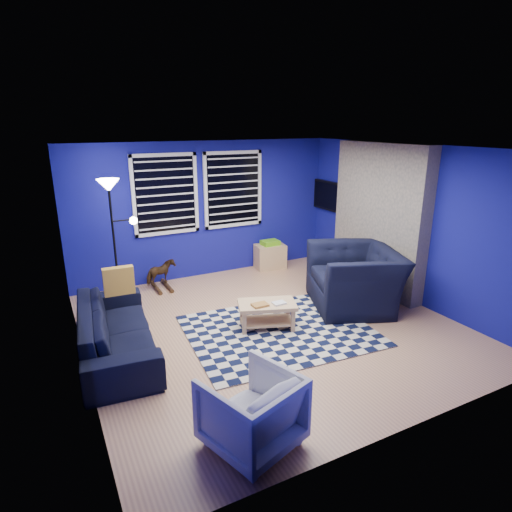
{
  "coord_description": "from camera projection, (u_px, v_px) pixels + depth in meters",
  "views": [
    {
      "loc": [
        -2.75,
        -4.88,
        2.82
      ],
      "look_at": [
        -0.08,
        0.3,
        0.99
      ],
      "focal_mm": 30.0,
      "sensor_mm": 36.0,
      "label": 1
    }
  ],
  "objects": [
    {
      "name": "armchair_big",
      "position": [
        355.0,
        278.0,
        6.73
      ],
      "size": [
        1.78,
        1.68,
        0.93
      ],
      "primitive_type": "imported",
      "rotation": [
        0.0,
        0.0,
        -1.94
      ],
      "color": "black",
      "rests_on": "floor"
    },
    {
      "name": "wall_left",
      "position": [
        74.0,
        270.0,
        4.72
      ],
      "size": [
        0.0,
        5.0,
        5.0
      ],
      "primitive_type": "plane",
      "rotation": [
        1.57,
        0.0,
        1.57
      ],
      "color": "navy",
      "rests_on": "floor"
    },
    {
      "name": "window_left",
      "position": [
        166.0,
        195.0,
        7.46
      ],
      "size": [
        1.17,
        0.06,
        1.42
      ],
      "color": "black",
      "rests_on": "wall_back"
    },
    {
      "name": "window_right",
      "position": [
        233.0,
        190.0,
        8.03
      ],
      "size": [
        1.17,
        0.06,
        1.42
      ],
      "color": "black",
      "rests_on": "wall_back"
    },
    {
      "name": "fireplace",
      "position": [
        378.0,
        221.0,
        7.28
      ],
      "size": [
        0.65,
        2.0,
        2.5
      ],
      "color": "gray",
      "rests_on": "floor"
    },
    {
      "name": "tv",
      "position": [
        330.0,
        196.0,
        8.53
      ],
      "size": [
        0.07,
        1.0,
        0.58
      ],
      "color": "black",
      "rests_on": "wall_right"
    },
    {
      "name": "floor_lamp",
      "position": [
        112.0,
        203.0,
        6.51
      ],
      "size": [
        0.54,
        0.34,
        2.0
      ],
      "color": "black",
      "rests_on": "floor"
    },
    {
      "name": "cabinet",
      "position": [
        270.0,
        256.0,
        8.56
      ],
      "size": [
        0.62,
        0.46,
        0.57
      ],
      "rotation": [
        0.0,
        0.0,
        -0.13
      ],
      "color": "tan",
      "rests_on": "floor"
    },
    {
      "name": "armchair_bent",
      "position": [
        251.0,
        411.0,
        3.81
      ],
      "size": [
        0.96,
        0.97,
        0.71
      ],
      "primitive_type": "imported",
      "rotation": [
        0.0,
        0.0,
        3.46
      ],
      "color": "gray",
      "rests_on": "floor"
    },
    {
      "name": "wall_back",
      "position": [
        206.0,
        210.0,
        7.93
      ],
      "size": [
        5.0,
        0.0,
        5.0
      ],
      "primitive_type": "plane",
      "rotation": [
        1.57,
        0.0,
        0.0
      ],
      "color": "navy",
      "rests_on": "floor"
    },
    {
      "name": "ceiling",
      "position": [
        273.0,
        148.0,
        5.43
      ],
      "size": [
        5.0,
        5.0,
        0.0
      ],
      "primitive_type": "plane",
      "rotation": [
        3.14,
        0.0,
        0.0
      ],
      "color": "white",
      "rests_on": "wall_back"
    },
    {
      "name": "rocking_horse",
      "position": [
        161.0,
        273.0,
        7.48
      ],
      "size": [
        0.41,
        0.57,
        0.44
      ],
      "primitive_type": "imported",
      "rotation": [
        0.0,
        0.0,
        1.94
      ],
      "color": "#492F17",
      "rests_on": "floor"
    },
    {
      "name": "throw_pillow",
      "position": [
        119.0,
        281.0,
        5.61
      ],
      "size": [
        0.4,
        0.14,
        0.37
      ],
      "primitive_type": "cube",
      "rotation": [
        0.0,
        0.0,
        -0.05
      ],
      "color": "gold",
      "rests_on": "sofa"
    },
    {
      "name": "rug",
      "position": [
        279.0,
        331.0,
        6.02
      ],
      "size": [
        2.65,
        2.19,
        0.02
      ],
      "primitive_type": "cube",
      "rotation": [
        0.0,
        0.0,
        -0.08
      ],
      "color": "black",
      "rests_on": "floor"
    },
    {
      "name": "sofa",
      "position": [
        116.0,
        330.0,
        5.37
      ],
      "size": [
        2.25,
        1.06,
        0.64
      ],
      "primitive_type": "imported",
      "rotation": [
        0.0,
        0.0,
        1.48
      ],
      "color": "black",
      "rests_on": "floor"
    },
    {
      "name": "coffee_table",
      "position": [
        267.0,
        310.0,
        6.03
      ],
      "size": [
        0.92,
        0.71,
        0.41
      ],
      "rotation": [
        0.0,
        0.0,
        -0.35
      ],
      "color": "tan",
      "rests_on": "rug"
    },
    {
      "name": "floor",
      "position": [
        271.0,
        326.0,
        6.18
      ],
      "size": [
        5.0,
        5.0,
        0.0
      ],
      "primitive_type": "plane",
      "color": "tan",
      "rests_on": "ground"
    },
    {
      "name": "wall_right",
      "position": [
        407.0,
        223.0,
        6.9
      ],
      "size": [
        0.0,
        5.0,
        5.0
      ],
      "primitive_type": "plane",
      "rotation": [
        1.57,
        0.0,
        -1.57
      ],
      "color": "navy",
      "rests_on": "floor"
    }
  ]
}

